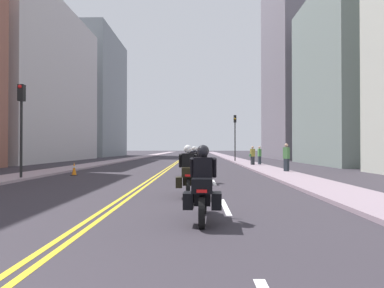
{
  "coord_description": "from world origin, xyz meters",
  "views": [
    {
      "loc": [
        2.23,
        -0.68,
        1.55
      ],
      "look_at": [
        1.9,
        18.07,
        1.77
      ],
      "focal_mm": 30.66,
      "sensor_mm": 36.0,
      "label": 1
    }
  ],
  "objects_px": {
    "traffic_light_near": "(21,114)",
    "traffic_light_far": "(235,130)",
    "pedestrian_0": "(260,156)",
    "pedestrian_2": "(286,158)",
    "motorcycle_4": "(196,161)",
    "traffic_cone_0": "(74,169)",
    "motorcycle_0": "(203,190)",
    "motorcycle_2": "(201,168)",
    "motorcycle_3": "(194,164)",
    "pedestrian_1": "(253,156)",
    "motorcycle_1": "(188,175)"
  },
  "relations": [
    {
      "from": "traffic_light_near",
      "to": "traffic_light_far",
      "type": "relative_size",
      "value": 0.9
    },
    {
      "from": "pedestrian_0",
      "to": "pedestrian_2",
      "type": "relative_size",
      "value": 0.93
    },
    {
      "from": "motorcycle_4",
      "to": "traffic_cone_0",
      "type": "distance_m",
      "value": 7.67
    },
    {
      "from": "motorcycle_0",
      "to": "traffic_light_far",
      "type": "xyz_separation_m",
      "value": [
        3.96,
        28.91,
        2.86
      ]
    },
    {
      "from": "motorcycle_0",
      "to": "motorcycle_2",
      "type": "distance_m",
      "value": 7.59
    },
    {
      "from": "motorcycle_2",
      "to": "motorcycle_3",
      "type": "bearing_deg",
      "value": 94.99
    },
    {
      "from": "pedestrian_1",
      "to": "pedestrian_2",
      "type": "distance_m",
      "value": 7.8
    },
    {
      "from": "motorcycle_1",
      "to": "pedestrian_2",
      "type": "height_order",
      "value": "pedestrian_2"
    },
    {
      "from": "motorcycle_3",
      "to": "traffic_light_far",
      "type": "distance_m",
      "value": 18.41
    },
    {
      "from": "motorcycle_0",
      "to": "motorcycle_1",
      "type": "xyz_separation_m",
      "value": [
        -0.42,
        3.49,
        0.02
      ]
    },
    {
      "from": "traffic_light_near",
      "to": "pedestrian_1",
      "type": "bearing_deg",
      "value": 42.82
    },
    {
      "from": "motorcycle_1",
      "to": "motorcycle_4",
      "type": "relative_size",
      "value": 0.93
    },
    {
      "from": "motorcycle_4",
      "to": "pedestrian_2",
      "type": "xyz_separation_m",
      "value": [
        5.57,
        -1.7,
        0.28
      ]
    },
    {
      "from": "motorcycle_2",
      "to": "traffic_cone_0",
      "type": "distance_m",
      "value": 8.05
    },
    {
      "from": "motorcycle_2",
      "to": "traffic_light_near",
      "type": "bearing_deg",
      "value": 171.89
    },
    {
      "from": "traffic_light_near",
      "to": "pedestrian_0",
      "type": "xyz_separation_m",
      "value": [
        13.93,
        12.98,
        -2.34
      ]
    },
    {
      "from": "motorcycle_0",
      "to": "pedestrian_1",
      "type": "distance_m",
      "value": 21.46
    },
    {
      "from": "traffic_light_far",
      "to": "motorcycle_2",
      "type": "bearing_deg",
      "value": -100.45
    },
    {
      "from": "pedestrian_2",
      "to": "traffic_cone_0",
      "type": "bearing_deg",
      "value": 66.54
    },
    {
      "from": "motorcycle_2",
      "to": "traffic_light_far",
      "type": "distance_m",
      "value": 21.86
    },
    {
      "from": "motorcycle_1",
      "to": "traffic_light_near",
      "type": "distance_m",
      "value": 10.08
    },
    {
      "from": "motorcycle_0",
      "to": "motorcycle_1",
      "type": "distance_m",
      "value": 3.52
    },
    {
      "from": "traffic_cone_0",
      "to": "motorcycle_3",
      "type": "bearing_deg",
      "value": -1.35
    },
    {
      "from": "pedestrian_2",
      "to": "traffic_light_near",
      "type": "bearing_deg",
      "value": 75.89
    },
    {
      "from": "pedestrian_0",
      "to": "pedestrian_2",
      "type": "bearing_deg",
      "value": -10.31
    },
    {
      "from": "traffic_light_near",
      "to": "pedestrian_2",
      "type": "height_order",
      "value": "traffic_light_near"
    },
    {
      "from": "motorcycle_4",
      "to": "pedestrian_2",
      "type": "bearing_deg",
      "value": -13.75
    },
    {
      "from": "motorcycle_3",
      "to": "pedestrian_0",
      "type": "distance_m",
      "value": 11.9
    },
    {
      "from": "motorcycle_4",
      "to": "traffic_light_far",
      "type": "distance_m",
      "value": 14.9
    },
    {
      "from": "traffic_light_near",
      "to": "traffic_light_far",
      "type": "xyz_separation_m",
      "value": [
        12.61,
        20.16,
        0.31
      ]
    },
    {
      "from": "motorcycle_2",
      "to": "pedestrian_2",
      "type": "bearing_deg",
      "value": 46.2
    },
    {
      "from": "traffic_cone_0",
      "to": "traffic_light_far",
      "type": "xyz_separation_m",
      "value": [
        11.03,
        17.52,
        3.14
      ]
    },
    {
      "from": "motorcycle_2",
      "to": "pedestrian_0",
      "type": "bearing_deg",
      "value": 69.09
    },
    {
      "from": "motorcycle_0",
      "to": "motorcycle_3",
      "type": "xyz_separation_m",
      "value": [
        -0.32,
        11.23,
        0.0
      ]
    },
    {
      "from": "motorcycle_0",
      "to": "motorcycle_1",
      "type": "height_order",
      "value": "motorcycle_1"
    },
    {
      "from": "motorcycle_1",
      "to": "motorcycle_3",
      "type": "distance_m",
      "value": 7.73
    },
    {
      "from": "traffic_light_near",
      "to": "pedestrian_0",
      "type": "relative_size",
      "value": 2.74
    },
    {
      "from": "motorcycle_4",
      "to": "pedestrian_1",
      "type": "bearing_deg",
      "value": 54.84
    },
    {
      "from": "motorcycle_0",
      "to": "traffic_light_near",
      "type": "xyz_separation_m",
      "value": [
        -8.65,
        8.74,
        2.55
      ]
    },
    {
      "from": "motorcycle_0",
      "to": "traffic_light_far",
      "type": "bearing_deg",
      "value": 84.83
    },
    {
      "from": "motorcycle_0",
      "to": "motorcycle_4",
      "type": "xyz_separation_m",
      "value": [
        -0.26,
        14.9,
        0.01
      ]
    },
    {
      "from": "traffic_cone_0",
      "to": "pedestrian_2",
      "type": "xyz_separation_m",
      "value": [
        12.38,
        1.82,
        0.57
      ]
    },
    {
      "from": "traffic_light_near",
      "to": "pedestrian_2",
      "type": "bearing_deg",
      "value": 17.72
    },
    {
      "from": "motorcycle_2",
      "to": "motorcycle_4",
      "type": "height_order",
      "value": "motorcycle_2"
    },
    {
      "from": "traffic_cone_0",
      "to": "traffic_light_far",
      "type": "height_order",
      "value": "traffic_light_far"
    },
    {
      "from": "motorcycle_1",
      "to": "motorcycle_2",
      "type": "height_order",
      "value": "motorcycle_1"
    },
    {
      "from": "motorcycle_4",
      "to": "traffic_light_far",
      "type": "relative_size",
      "value": 0.44
    },
    {
      "from": "motorcycle_1",
      "to": "pedestrian_2",
      "type": "distance_m",
      "value": 11.29
    },
    {
      "from": "motorcycle_0",
      "to": "motorcycle_4",
      "type": "bearing_deg",
      "value": 93.61
    },
    {
      "from": "traffic_light_near",
      "to": "traffic_cone_0",
      "type": "bearing_deg",
      "value": 59.05
    }
  ]
}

